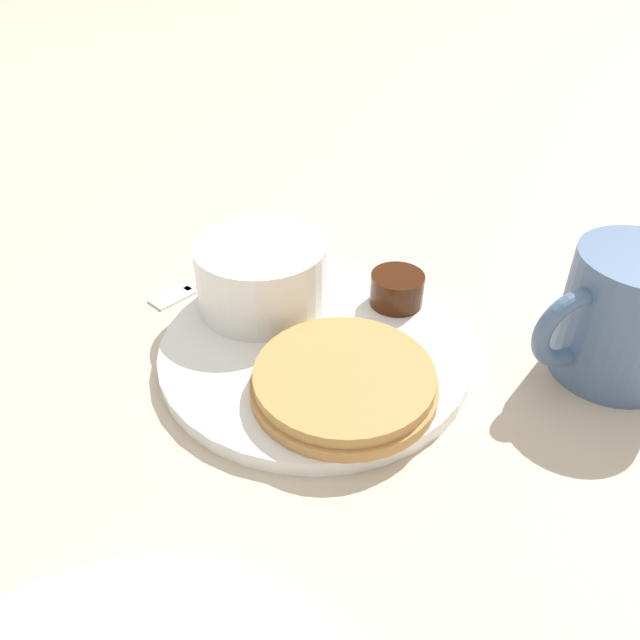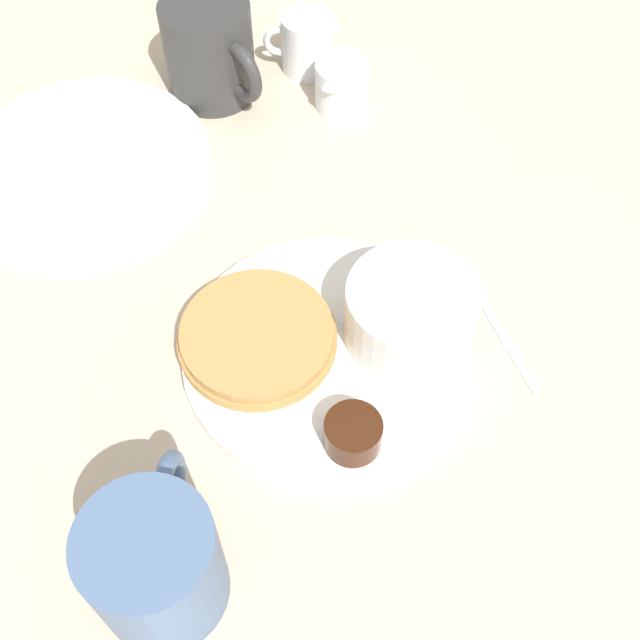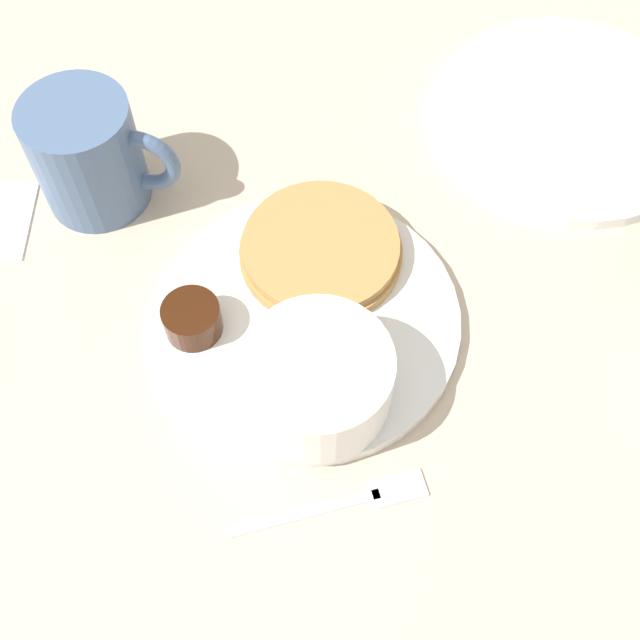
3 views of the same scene
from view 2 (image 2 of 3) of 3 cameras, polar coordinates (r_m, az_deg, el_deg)
The scene contains 12 objects.
ground_plane at distance 0.66m, azimuth 0.46°, elevation -2.55°, with size 4.00×4.00×0.00m, color #C6B299.
plate at distance 0.66m, azimuth 0.46°, elevation -2.27°, with size 0.24×0.24×0.01m.
pancake_stack at distance 0.65m, azimuth -4.49°, elevation -1.18°, with size 0.13×0.13×0.02m.
bowl at distance 0.64m, azimuth 6.45°, elevation 0.62°, with size 0.10×0.10×0.06m.
syrup_cup at distance 0.60m, azimuth 2.36°, elevation -8.07°, with size 0.04×0.04×0.03m.
butter_ramekin at distance 0.65m, azimuth 8.21°, elevation -0.78°, with size 0.04×0.04×0.04m.
coffee_mug at distance 0.55m, azimuth -11.59°, elevation -16.51°, with size 0.12×0.09×0.10m.
creamer_pitcher_near at distance 0.85m, azimuth 1.60°, elevation 16.42°, with size 0.07×0.06×0.05m.
creamer_pitcher_far at distance 0.89m, azimuth -0.97°, elevation 19.12°, with size 0.05×0.08×0.06m.
fork at distance 0.70m, azimuth 11.81°, elevation 0.77°, with size 0.14×0.04×0.00m.
second_mug at distance 0.86m, azimuth -7.77°, elevation 18.40°, with size 0.12×0.10×0.10m.
far_plate at distance 0.82m, azimuth -16.48°, elevation 10.48°, with size 0.25×0.25×0.01m.
Camera 2 is at (-0.35, 0.05, 0.56)m, focal length 45.00 mm.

